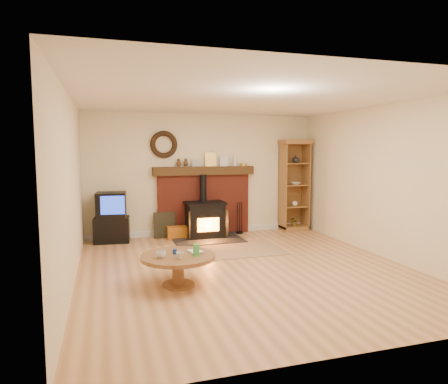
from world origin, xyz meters
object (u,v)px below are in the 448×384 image
object	(u,v)px
curio_cabinet	(294,185)
coffee_table	(178,261)
wood_stove	(205,221)
tv_unit	(112,218)

from	to	relation	value
curio_cabinet	coffee_table	distance (m)	4.48
wood_stove	tv_unit	world-z (taller)	wood_stove
tv_unit	coffee_table	size ratio (longest dim) A/B	0.99
coffee_table	tv_unit	bearing A→B (deg)	105.37
wood_stove	curio_cabinet	xyz separation A→B (m)	(2.16, 0.28, 0.66)
tv_unit	curio_cabinet	world-z (taller)	curio_cabinet
tv_unit	coffee_table	world-z (taller)	tv_unit
wood_stove	tv_unit	xyz separation A→B (m)	(-1.88, 0.19, 0.11)
wood_stove	coffee_table	world-z (taller)	wood_stove
tv_unit	coffee_table	xyz separation A→B (m)	(0.81, -2.94, -0.13)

